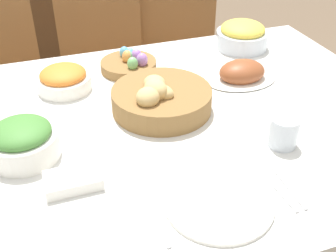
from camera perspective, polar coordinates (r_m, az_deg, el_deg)
dining_table at (r=1.50m, az=-1.87°, el=-11.62°), size 1.67×1.14×0.75m
chair_far_center at (r=2.17m, az=-8.56°, el=7.39°), size 0.46×0.46×0.91m
chair_far_right at (r=2.27m, az=1.98°, el=9.03°), size 0.46×0.46×0.91m
sideboard at (r=2.98m, az=-13.31°, el=13.97°), size 1.23×0.44×0.93m
bread_basket at (r=1.30m, az=-1.01°, el=3.78°), size 0.31×0.31×0.12m
egg_basket at (r=1.56m, az=-5.25°, el=8.46°), size 0.20×0.20×0.08m
ham_platter at (r=1.51m, az=9.97°, el=7.04°), size 0.25×0.18×0.08m
pineapple_bowl at (r=1.76m, az=10.01°, el=11.99°), size 0.21×0.21×0.11m
carrot_bowl at (r=1.46m, az=-13.96°, el=6.18°), size 0.18×0.18×0.08m
green_salad_bowl at (r=1.17m, az=-19.10°, el=-1.92°), size 0.19×0.19×0.11m
dinner_plate at (r=1.00m, az=6.85°, el=-10.20°), size 0.26×0.26×0.01m
fork at (r=0.96m, az=-1.74°, el=-12.49°), size 0.02×0.17×0.00m
knife at (r=1.07m, az=14.46°, el=-8.13°), size 0.02×0.17×0.00m
spoon at (r=1.08m, az=15.82°, el=-7.73°), size 0.02×0.17×0.00m
drinking_cup at (r=1.19m, az=15.36°, el=-0.76°), size 0.08×0.08×0.09m
butter_dish at (r=1.06m, az=-12.72°, el=-7.22°), size 0.14×0.09×0.03m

